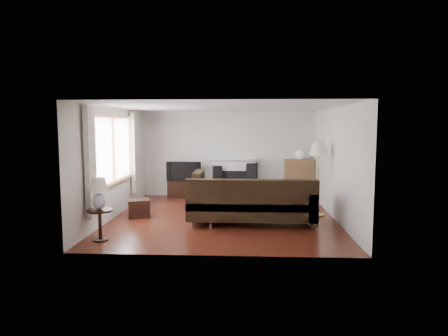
{
  "coord_description": "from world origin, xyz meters",
  "views": [
    {
      "loc": [
        0.47,
        -8.99,
        2.1
      ],
      "look_at": [
        0.0,
        0.3,
        1.1
      ],
      "focal_mm": 32.0,
      "sensor_mm": 36.0,
      "label": 1
    }
  ],
  "objects_px": {
    "side_table": "(100,225)",
    "tv_stand": "(185,189)",
    "coffee_table": "(243,198)",
    "floor_lamp": "(318,179)",
    "bookshelf": "(299,179)",
    "sectional_sofa": "(251,202)"
  },
  "relations": [
    {
      "from": "side_table",
      "to": "tv_stand",
      "type": "bearing_deg",
      "value": 78.97
    },
    {
      "from": "coffee_table",
      "to": "side_table",
      "type": "bearing_deg",
      "value": -144.7
    },
    {
      "from": "coffee_table",
      "to": "floor_lamp",
      "type": "relative_size",
      "value": 0.68
    },
    {
      "from": "tv_stand",
      "to": "sectional_sofa",
      "type": "bearing_deg",
      "value": -58.42
    },
    {
      "from": "bookshelf",
      "to": "sectional_sofa",
      "type": "height_order",
      "value": "bookshelf"
    },
    {
      "from": "sectional_sofa",
      "to": "coffee_table",
      "type": "height_order",
      "value": "sectional_sofa"
    },
    {
      "from": "bookshelf",
      "to": "side_table",
      "type": "xyz_separation_m",
      "value": [
        -4.21,
        -4.52,
        -0.27
      ]
    },
    {
      "from": "coffee_table",
      "to": "side_table",
      "type": "distance_m",
      "value": 4.06
    },
    {
      "from": "sectional_sofa",
      "to": "side_table",
      "type": "distance_m",
      "value": 3.12
    },
    {
      "from": "tv_stand",
      "to": "bookshelf",
      "type": "distance_m",
      "value": 3.35
    },
    {
      "from": "floor_lamp",
      "to": "side_table",
      "type": "xyz_separation_m",
      "value": [
        -4.34,
        -2.25,
        -0.58
      ]
    },
    {
      "from": "floor_lamp",
      "to": "tv_stand",
      "type": "bearing_deg",
      "value": 146.95
    },
    {
      "from": "sectional_sofa",
      "to": "floor_lamp",
      "type": "xyz_separation_m",
      "value": [
        1.56,
        0.84,
        0.39
      ]
    },
    {
      "from": "coffee_table",
      "to": "floor_lamp",
      "type": "bearing_deg",
      "value": -41.4
    },
    {
      "from": "tv_stand",
      "to": "floor_lamp",
      "type": "height_order",
      "value": "floor_lamp"
    },
    {
      "from": "bookshelf",
      "to": "floor_lamp",
      "type": "xyz_separation_m",
      "value": [
        0.13,
        -2.28,
        0.3
      ]
    },
    {
      "from": "bookshelf",
      "to": "floor_lamp",
      "type": "bearing_deg",
      "value": -86.77
    },
    {
      "from": "bookshelf",
      "to": "floor_lamp",
      "type": "distance_m",
      "value": 2.3
    },
    {
      "from": "tv_stand",
      "to": "coffee_table",
      "type": "height_order",
      "value": "tv_stand"
    },
    {
      "from": "tv_stand",
      "to": "coffee_table",
      "type": "distance_m",
      "value": 2.21
    },
    {
      "from": "side_table",
      "to": "floor_lamp",
      "type": "bearing_deg",
      "value": 27.37
    },
    {
      "from": "tv_stand",
      "to": "floor_lamp",
      "type": "xyz_separation_m",
      "value": [
        3.46,
        -2.25,
        0.63
      ]
    }
  ]
}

